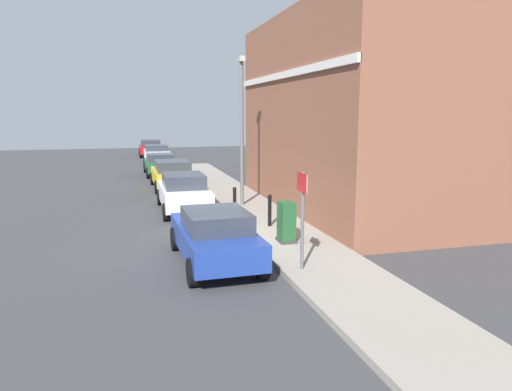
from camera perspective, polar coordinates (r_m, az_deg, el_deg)
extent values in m
plane|color=#38383A|center=(13.84, -4.24, -5.94)|extent=(80.00, 80.00, 0.00)
cube|color=gray|center=(19.96, -1.84, -0.78)|extent=(2.33, 30.00, 0.15)
cube|color=brown|center=(19.49, 14.54, 9.37)|extent=(7.84, 11.72, 7.40)
cube|color=silver|center=(17.92, 3.33, 14.19)|extent=(0.12, 11.72, 0.24)
cube|color=navy|center=(12.07, -4.98, -5.22)|extent=(1.80, 4.09, 0.62)
cube|color=#2D333D|center=(11.71, -4.78, -2.99)|extent=(1.54, 1.93, 0.49)
cylinder|color=black|center=(13.43, -9.61, -5.13)|extent=(0.24, 0.65, 0.64)
cylinder|color=black|center=(13.71, -2.97, -4.69)|extent=(0.24, 0.65, 0.64)
cylinder|color=black|center=(10.64, -7.56, -9.11)|extent=(0.24, 0.65, 0.64)
cylinder|color=black|center=(10.99, 0.76, -8.41)|extent=(0.24, 0.65, 0.64)
cube|color=silver|center=(18.56, -8.66, 0.08)|extent=(1.70, 4.16, 0.65)
cube|color=#2D333D|center=(18.29, -8.64, 1.74)|extent=(1.49, 1.95, 0.53)
cylinder|color=black|center=(20.04, -11.40, -0.21)|extent=(0.22, 0.64, 0.64)
cylinder|color=black|center=(20.21, -6.89, -0.01)|extent=(0.22, 0.64, 0.64)
cylinder|color=black|center=(17.05, -10.70, -1.96)|extent=(0.22, 0.64, 0.64)
cylinder|color=black|center=(17.24, -5.41, -1.70)|extent=(0.22, 0.64, 0.64)
cube|color=gold|center=(24.30, -10.00, 2.30)|extent=(1.89, 4.19, 0.61)
cube|color=#2D333D|center=(23.99, -9.97, 3.51)|extent=(1.64, 2.19, 0.52)
cylinder|color=black|center=(25.78, -12.26, 1.98)|extent=(0.23, 0.64, 0.64)
cylinder|color=black|center=(25.95, -8.46, 2.14)|extent=(0.23, 0.64, 0.64)
cylinder|color=black|center=(22.75, -11.71, 0.96)|extent=(0.23, 0.64, 0.64)
cylinder|color=black|center=(22.94, -7.41, 1.16)|extent=(0.23, 0.64, 0.64)
cube|color=#195933|center=(29.70, -11.36, 3.57)|extent=(1.79, 4.10, 0.56)
cube|color=#2D333D|center=(29.67, -11.40, 4.49)|extent=(1.55, 1.80, 0.43)
cylinder|color=black|center=(31.15, -13.08, 3.28)|extent=(0.23, 0.64, 0.64)
cylinder|color=black|center=(31.28, -10.07, 3.41)|extent=(0.23, 0.64, 0.64)
cylinder|color=black|center=(28.20, -12.76, 2.62)|extent=(0.23, 0.64, 0.64)
cylinder|color=black|center=(28.33, -9.44, 2.77)|extent=(0.23, 0.64, 0.64)
cube|color=#B7B7BC|center=(36.22, -11.80, 4.77)|extent=(1.89, 4.04, 0.69)
cube|color=#2D333D|center=(36.15, -11.83, 5.61)|extent=(1.63, 1.92, 0.42)
cylinder|color=black|center=(37.67, -13.17, 4.38)|extent=(0.23, 0.64, 0.64)
cylinder|color=black|center=(37.73, -10.58, 4.48)|extent=(0.23, 0.64, 0.64)
cylinder|color=black|center=(34.78, -13.09, 3.94)|extent=(0.23, 0.64, 0.64)
cylinder|color=black|center=(34.85, -10.28, 4.05)|extent=(0.23, 0.64, 0.64)
cube|color=maroon|center=(42.63, -12.51, 5.45)|extent=(1.88, 4.07, 0.65)
cube|color=#2D333D|center=(42.41, -12.52, 6.19)|extent=(1.63, 2.11, 0.51)
cylinder|color=black|center=(44.11, -13.69, 5.13)|extent=(0.23, 0.64, 0.64)
cylinder|color=black|center=(44.17, -11.44, 5.22)|extent=(0.23, 0.64, 0.64)
cylinder|color=black|center=(41.16, -13.61, 4.81)|extent=(0.23, 0.64, 0.64)
cylinder|color=black|center=(41.23, -11.21, 4.90)|extent=(0.23, 0.64, 0.64)
cube|color=#1E4C28|center=(13.49, 3.66, -3.17)|extent=(0.40, 0.55, 1.15)
cube|color=#333333|center=(13.62, 3.63, -5.36)|extent=(0.46, 0.61, 0.08)
cylinder|color=black|center=(15.35, 1.65, -1.93)|extent=(0.12, 0.12, 0.95)
sphere|color=black|center=(15.26, 1.66, -0.11)|extent=(0.14, 0.14, 0.14)
cylinder|color=black|center=(16.86, -2.56, -0.87)|extent=(0.12, 0.12, 0.95)
sphere|color=black|center=(16.77, -2.58, 0.79)|extent=(0.14, 0.14, 0.14)
cylinder|color=#59595B|center=(11.06, 5.57, -3.06)|extent=(0.08, 0.08, 2.30)
cube|color=white|center=(10.88, 5.55, 1.56)|extent=(0.03, 0.56, 0.40)
cube|color=red|center=(10.88, 5.48, 1.55)|extent=(0.01, 0.60, 0.44)
cylinder|color=#59595B|center=(18.67, -1.71, 7.22)|extent=(0.14, 0.14, 5.50)
cube|color=#A5A599|center=(18.76, -1.76, 16.01)|extent=(0.20, 0.44, 0.20)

